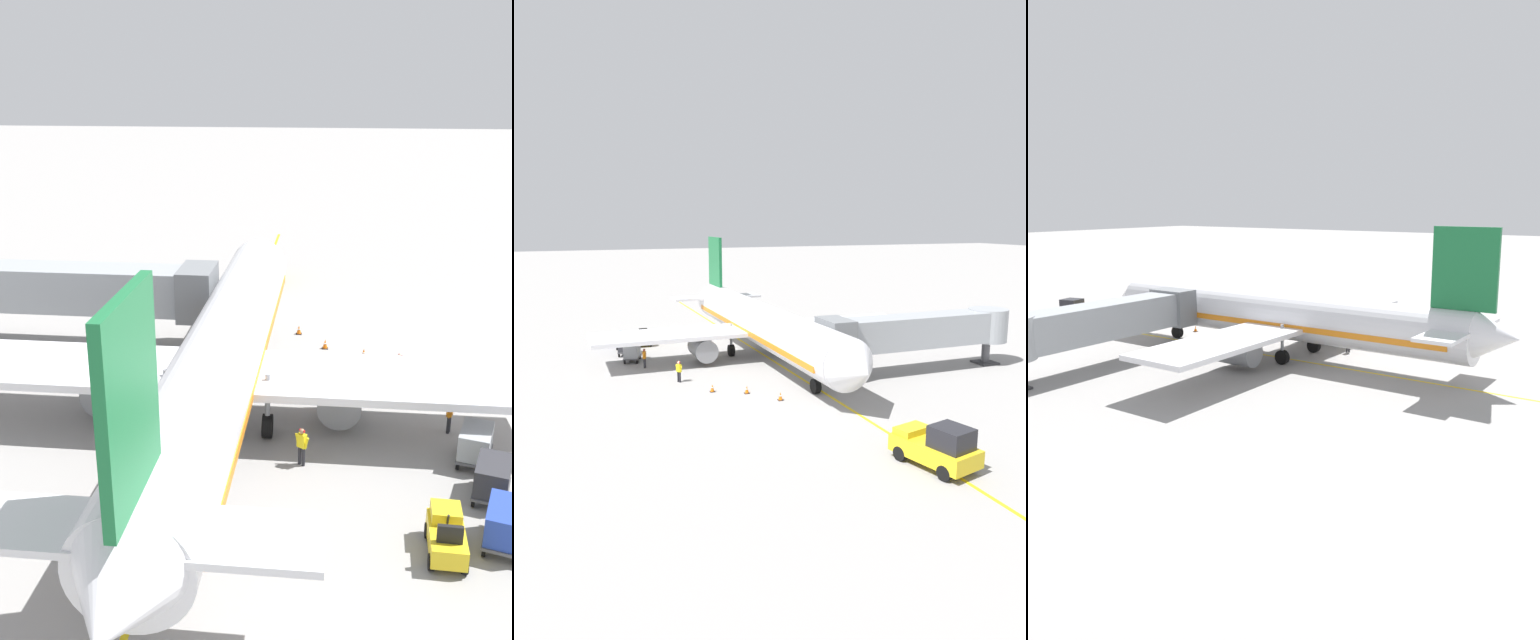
% 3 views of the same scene
% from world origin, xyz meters
% --- Properties ---
extents(ground_plane, '(400.00, 400.00, 0.00)m').
position_xyz_m(ground_plane, '(0.00, 0.00, 0.00)').
color(ground_plane, gray).
extents(gate_lead_in_line, '(0.24, 80.00, 0.01)m').
position_xyz_m(gate_lead_in_line, '(0.00, 0.00, 0.00)').
color(gate_lead_in_line, gold).
rests_on(gate_lead_in_line, ground).
extents(parked_airliner, '(30.02, 37.21, 10.63)m').
position_xyz_m(parked_airliner, '(0.68, -1.89, 3.19)').
color(parked_airliner, silver).
rests_on(parked_airliner, ground).
extents(jet_bridge, '(17.70, 3.50, 4.98)m').
position_xyz_m(jet_bridge, '(-10.01, 7.18, 3.46)').
color(jet_bridge, '#93999E').
rests_on(jet_bridge, ground).
extents(pushback_tractor, '(3.16, 4.79, 2.40)m').
position_xyz_m(pushback_tractor, '(0.28, 23.11, 1.10)').
color(pushback_tractor, gold).
rests_on(pushback_tractor, ground).
extents(baggage_tug_lead, '(1.39, 2.55, 1.62)m').
position_xyz_m(baggage_tug_lead, '(9.85, -11.20, 0.71)').
color(baggage_tug_lead, gold).
rests_on(baggage_tug_lead, ground).
extents(baggage_cart_front, '(1.88, 2.97, 1.58)m').
position_xyz_m(baggage_cart_front, '(11.90, -4.91, 0.95)').
color(baggage_cart_front, '#4C4C51').
rests_on(baggage_cart_front, ground).
extents(baggage_cart_second_in_train, '(1.88, 2.97, 1.58)m').
position_xyz_m(baggage_cart_second_in_train, '(12.07, -7.61, 0.95)').
color(baggage_cart_second_in_train, '#4C4C51').
rests_on(baggage_cart_second_in_train, ground).
extents(baggage_cart_third_in_train, '(1.88, 2.97, 1.58)m').
position_xyz_m(baggage_cart_third_in_train, '(11.90, -10.61, 0.95)').
color(baggage_cart_third_in_train, '#4C4C51').
rests_on(baggage_cart_third_in_train, ground).
extents(ground_crew_wing_walker, '(0.46, 0.66, 1.69)m').
position_xyz_m(ground_crew_wing_walker, '(9.38, 3.11, 0.95)').
color(ground_crew_wing_walker, '#232328').
rests_on(ground_crew_wing_walker, ground).
extents(ground_crew_loader, '(0.36, 0.71, 1.69)m').
position_xyz_m(ground_crew_loader, '(11.21, -2.25, 0.95)').
color(ground_crew_loader, '#232328').
rests_on(ground_crew_loader, ground).
extents(ground_crew_marshaller, '(0.64, 0.49, 1.69)m').
position_xyz_m(ground_crew_marshaller, '(4.64, -5.90, 0.95)').
color(ground_crew_marshaller, '#232328').
rests_on(ground_crew_marshaller, ground).
extents(safety_cone_nose_left, '(0.36, 0.36, 0.59)m').
position_xyz_m(safety_cone_nose_left, '(3.67, 10.16, 0.29)').
color(safety_cone_nose_left, black).
rests_on(safety_cone_nose_left, ground).
extents(safety_cone_nose_right, '(0.36, 0.36, 0.59)m').
position_xyz_m(safety_cone_nose_right, '(7.63, 6.49, 0.29)').
color(safety_cone_nose_right, black).
rests_on(safety_cone_nose_right, ground).
extents(safety_cone_wing_tip, '(0.36, 0.36, 0.59)m').
position_xyz_m(safety_cone_wing_tip, '(5.37, 7.80, 0.29)').
color(safety_cone_wing_tip, black).
rests_on(safety_cone_wing_tip, ground).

